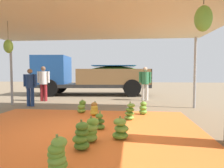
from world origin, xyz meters
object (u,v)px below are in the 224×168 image
(banana_bunch_5, at_px, (100,122))
(worker_0, at_px, (43,81))
(banana_bunch_0, at_px, (121,129))
(banana_bunch_7, at_px, (82,107))
(banana_bunch_8, at_px, (91,130))
(worker_1, at_px, (145,81))
(banana_bunch_3, at_px, (57,155))
(cargo_truck_main, at_px, (88,75))
(banana_bunch_2, at_px, (94,109))
(banana_bunch_1, at_px, (130,112))
(banana_bunch_6, at_px, (143,108))
(banana_bunch_4, at_px, (81,137))
(worker_2, at_px, (30,84))

(banana_bunch_5, distance_m, worker_0, 5.70)
(banana_bunch_0, bearing_deg, banana_bunch_7, 120.63)
(banana_bunch_5, height_order, banana_bunch_8, banana_bunch_8)
(worker_1, bearing_deg, banana_bunch_3, -103.31)
(banana_bunch_3, relative_size, cargo_truck_main, 0.07)
(banana_bunch_2, height_order, banana_bunch_5, banana_bunch_2)
(banana_bunch_1, xyz_separation_m, banana_bunch_7, (-1.65, 0.80, -0.02))
(banana_bunch_6, bearing_deg, banana_bunch_4, -112.66)
(worker_0, bearing_deg, banana_bunch_6, -29.23)
(banana_bunch_1, distance_m, banana_bunch_7, 1.84)
(banana_bunch_7, bearing_deg, worker_0, 134.75)
(banana_bunch_2, height_order, banana_bunch_7, banana_bunch_7)
(banana_bunch_1, relative_size, worker_2, 0.35)
(banana_bunch_0, xyz_separation_m, worker_1, (0.89, 5.81, 0.76))
(banana_bunch_3, distance_m, worker_0, 7.29)
(banana_bunch_4, relative_size, worker_2, 0.35)
(banana_bunch_0, bearing_deg, worker_2, 137.38)
(worker_1, bearing_deg, banana_bunch_7, -125.50)
(banana_bunch_1, distance_m, banana_bunch_8, 2.04)
(banana_bunch_4, xyz_separation_m, worker_1, (1.57, 6.43, 0.73))
(banana_bunch_0, height_order, worker_1, worker_1)
(banana_bunch_3, bearing_deg, banana_bunch_2, 92.51)
(cargo_truck_main, xyz_separation_m, worker_0, (-1.57, -2.87, -0.22))
(banana_bunch_0, relative_size, worker_2, 0.31)
(banana_bunch_0, xyz_separation_m, banana_bunch_2, (-0.97, 2.15, 0.00))
(banana_bunch_6, bearing_deg, banana_bunch_8, -114.21)
(worker_1, bearing_deg, worker_2, -155.51)
(banana_bunch_1, xyz_separation_m, banana_bunch_4, (-0.86, -2.31, 0.01))
(banana_bunch_5, relative_size, worker_0, 0.27)
(banana_bunch_6, bearing_deg, cargo_truck_main, 119.36)
(banana_bunch_4, relative_size, banana_bunch_7, 1.16)
(banana_bunch_0, height_order, banana_bunch_8, banana_bunch_8)
(banana_bunch_8, distance_m, worker_0, 6.35)
(banana_bunch_0, relative_size, banana_bunch_5, 1.07)
(banana_bunch_7, height_order, cargo_truck_main, cargo_truck_main)
(banana_bunch_8, height_order, worker_1, worker_1)
(banana_bunch_0, relative_size, banana_bunch_4, 0.89)
(banana_bunch_4, height_order, worker_0, worker_0)
(cargo_truck_main, xyz_separation_m, worker_1, (3.36, -2.14, -0.23))
(banana_bunch_2, distance_m, banana_bunch_6, 1.62)
(banana_bunch_4, bearing_deg, banana_bunch_2, 96.07)
(banana_bunch_5, relative_size, cargo_truck_main, 0.06)
(banana_bunch_2, distance_m, banana_bunch_4, 2.79)
(banana_bunch_0, relative_size, worker_0, 0.28)
(banana_bunch_6, height_order, banana_bunch_7, banana_bunch_7)
(banana_bunch_5, xyz_separation_m, banana_bunch_8, (-0.05, -0.84, 0.04))
(banana_bunch_6, distance_m, worker_0, 5.38)
(banana_bunch_3, xyz_separation_m, banana_bunch_4, (0.14, 0.80, 0.00))
(banana_bunch_4, bearing_deg, banana_bunch_3, -99.81)
(banana_bunch_1, height_order, banana_bunch_4, banana_bunch_4)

